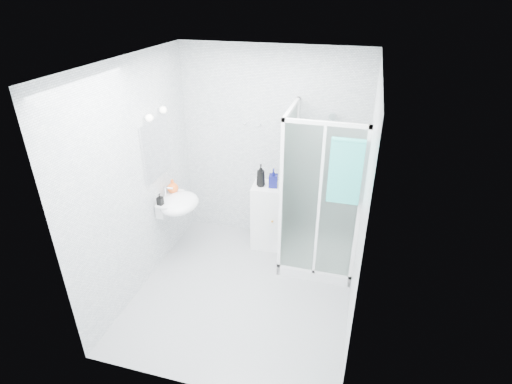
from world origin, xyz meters
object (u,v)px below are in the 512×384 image
(wall_basin, at_px, (177,203))
(hand_towel, at_px, (346,170))
(shampoo_bottle_b, at_px, (273,178))
(soap_dispenser_orange, at_px, (173,186))
(shower_enclosure, at_px, (313,233))
(storage_cabinet, at_px, (267,216))
(soap_dispenser_black, at_px, (160,199))
(shampoo_bottle_a, at_px, (261,175))

(wall_basin, height_order, hand_towel, hand_towel)
(shampoo_bottle_b, distance_m, soap_dispenser_orange, 1.27)
(shower_enclosure, distance_m, wall_basin, 1.72)
(storage_cabinet, height_order, soap_dispenser_black, soap_dispenser_black)
(shampoo_bottle_a, height_order, soap_dispenser_black, shampoo_bottle_a)
(shower_enclosure, xyz_separation_m, soap_dispenser_black, (-1.78, -0.50, 0.49))
(soap_dispenser_orange, bearing_deg, shower_enclosure, 5.75)
(hand_towel, bearing_deg, wall_basin, 177.54)
(shampoo_bottle_b, height_order, soap_dispenser_orange, shampoo_bottle_b)
(storage_cabinet, relative_size, shampoo_bottle_b, 3.70)
(wall_basin, xyz_separation_m, soap_dispenser_orange, (-0.12, 0.14, 0.16))
(shampoo_bottle_a, distance_m, shampoo_bottle_b, 0.16)
(shower_enclosure, height_order, soap_dispenser_orange, shower_enclosure)
(shower_enclosure, xyz_separation_m, soap_dispenser_orange, (-1.77, -0.18, 0.51))
(wall_basin, relative_size, storage_cabinet, 0.62)
(wall_basin, relative_size, soap_dispenser_orange, 3.11)
(hand_towel, xyz_separation_m, soap_dispenser_orange, (-2.09, 0.22, -0.57))
(hand_towel, xyz_separation_m, soap_dispenser_black, (-2.10, -0.10, -0.59))
(shower_enclosure, bearing_deg, soap_dispenser_orange, -174.25)
(storage_cabinet, height_order, hand_towel, hand_towel)
(storage_cabinet, height_order, shampoo_bottle_b, shampoo_bottle_b)
(shampoo_bottle_a, bearing_deg, soap_dispenser_orange, -159.45)
(shampoo_bottle_b, bearing_deg, hand_towel, -35.32)
(wall_basin, height_order, soap_dispenser_orange, soap_dispenser_orange)
(shampoo_bottle_a, bearing_deg, soap_dispenser_black, -145.68)
(storage_cabinet, relative_size, hand_towel, 1.26)
(storage_cabinet, distance_m, shampoo_bottle_a, 0.61)
(wall_basin, relative_size, soap_dispenser_black, 3.88)
(soap_dispenser_orange, relative_size, soap_dispenser_black, 1.25)
(shower_enclosure, relative_size, shampoo_bottle_b, 8.17)
(wall_basin, bearing_deg, soap_dispenser_black, -123.39)
(hand_towel, relative_size, shampoo_bottle_b, 2.94)
(shampoo_bottle_b, height_order, soap_dispenser_black, shampoo_bottle_b)
(soap_dispenser_orange, bearing_deg, wall_basin, -49.94)
(wall_basin, xyz_separation_m, soap_dispenser_black, (-0.12, -0.19, 0.14))
(shampoo_bottle_a, bearing_deg, wall_basin, -150.28)
(shampoo_bottle_b, relative_size, soap_dispenser_black, 1.70)
(soap_dispenser_black, bearing_deg, shampoo_bottle_a, 34.32)
(hand_towel, bearing_deg, storage_cabinet, 146.38)
(shower_enclosure, relative_size, hand_towel, 2.78)
(shower_enclosure, bearing_deg, wall_basin, -169.19)
(shower_enclosure, relative_size, storage_cabinet, 2.21)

